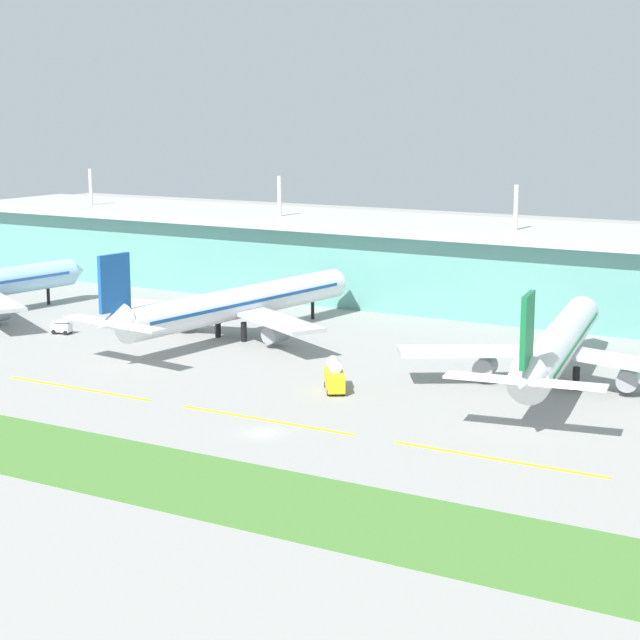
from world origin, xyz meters
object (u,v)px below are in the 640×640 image
(airliner_far_middle, at_px, (558,345))
(baggage_cart, at_px, (62,327))
(fuel_truck, at_px, (334,376))
(airliner_near_middle, at_px, (236,304))

(airliner_far_middle, xyz_separation_m, baggage_cart, (-93.65, -9.00, -5.19))
(fuel_truck, relative_size, baggage_cart, 1.89)
(baggage_cart, bearing_deg, fuel_truck, -9.37)
(baggage_cart, bearing_deg, airliner_far_middle, 5.49)
(fuel_truck, height_order, baggage_cart, fuel_truck)
(baggage_cart, bearing_deg, airliner_near_middle, 23.94)
(airliner_far_middle, bearing_deg, baggage_cart, -174.51)
(airliner_near_middle, distance_m, fuel_truck, 42.82)
(fuel_truck, bearing_deg, airliner_far_middle, 35.21)
(fuel_truck, distance_m, baggage_cart, 66.47)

